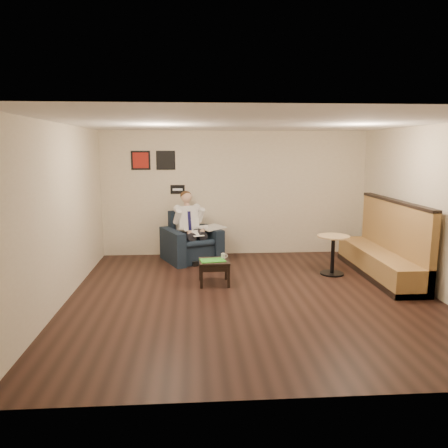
{
  "coord_description": "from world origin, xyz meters",
  "views": [
    {
      "loc": [
        -0.94,
        -6.85,
        2.41
      ],
      "look_at": [
        -0.38,
        1.2,
        1.01
      ],
      "focal_mm": 35.0,
      "sensor_mm": 36.0,
      "label": 1
    }
  ],
  "objects": [
    {
      "name": "side_table",
      "position": [
        -0.59,
        0.72,
        0.22
      ],
      "size": [
        0.54,
        0.54,
        0.44
      ],
      "primitive_type": "cube",
      "rotation": [
        0.0,
        0.0,
        0.02
      ],
      "color": "black",
      "rests_on": "ground"
    },
    {
      "name": "wall_left",
      "position": [
        -3.0,
        0.0,
        1.4
      ],
      "size": [
        0.02,
        6.0,
        2.8
      ],
      "primitive_type": "cube",
      "color": "beige",
      "rests_on": "ground"
    },
    {
      "name": "seated_man",
      "position": [
        -0.95,
        2.3,
        0.72
      ],
      "size": [
        1.03,
        1.21,
        1.43
      ],
      "primitive_type": null,
      "rotation": [
        0.0,
        0.0,
        0.4
      ],
      "color": "white",
      "rests_on": "armchair"
    },
    {
      "name": "lap_papers",
      "position": [
        -0.9,
        2.2,
        0.64
      ],
      "size": [
        0.37,
        0.41,
        0.01
      ],
      "primitive_type": "cube",
      "rotation": [
        0.0,
        0.0,
        0.47
      ],
      "color": "white",
      "rests_on": "seated_man"
    },
    {
      "name": "wall_front",
      "position": [
        0.0,
        -3.0,
        1.4
      ],
      "size": [
        6.0,
        0.02,
        2.8
      ],
      "primitive_type": "cube",
      "color": "beige",
      "rests_on": "ground"
    },
    {
      "name": "wall_right",
      "position": [
        3.0,
        0.0,
        1.4
      ],
      "size": [
        0.02,
        6.0,
        2.8
      ],
      "primitive_type": "cube",
      "color": "beige",
      "rests_on": "ground"
    },
    {
      "name": "art_print_right",
      "position": [
        -1.55,
        2.98,
        2.15
      ],
      "size": [
        0.42,
        0.03,
        0.42
      ],
      "primitive_type": "cube",
      "color": "black",
      "rests_on": "wall_back"
    },
    {
      "name": "banquette",
      "position": [
        2.59,
        1.02,
        0.72
      ],
      "size": [
        0.67,
        2.8,
        1.43
      ],
      "primitive_type": "cube",
      "color": "olive",
      "rests_on": "ground"
    },
    {
      "name": "armchair",
      "position": [
        -1.0,
        2.42,
        0.52
      ],
      "size": [
        1.42,
        1.42,
        1.05
      ],
      "primitive_type": "cube",
      "rotation": [
        0.0,
        0.0,
        0.4
      ],
      "color": "black",
      "rests_on": "ground"
    },
    {
      "name": "seating_sign",
      "position": [
        -1.3,
        2.98,
        1.5
      ],
      "size": [
        0.32,
        0.02,
        0.2
      ],
      "primitive_type": "cube",
      "color": "black",
      "rests_on": "wall_back"
    },
    {
      "name": "ground",
      "position": [
        0.0,
        0.0,
        0.0
      ],
      "size": [
        6.0,
        6.0,
        0.0
      ],
      "primitive_type": "plane",
      "color": "black",
      "rests_on": "ground"
    },
    {
      "name": "newspaper",
      "position": [
        -0.55,
        2.49,
        0.71
      ],
      "size": [
        0.66,
        0.71,
        0.01
      ],
      "primitive_type": "cube",
      "rotation": [
        0.0,
        0.0,
        0.46
      ],
      "color": "silver",
      "rests_on": "armchair"
    },
    {
      "name": "wall_back",
      "position": [
        0.0,
        3.0,
        1.4
      ],
      "size": [
        6.0,
        0.02,
        2.8
      ],
      "primitive_type": "cube",
      "color": "beige",
      "rests_on": "ground"
    },
    {
      "name": "cafe_table",
      "position": [
        1.72,
        1.16,
        0.38
      ],
      "size": [
        0.71,
        0.71,
        0.77
      ],
      "primitive_type": "cylinder",
      "rotation": [
        0.0,
        0.0,
        -0.17
      ],
      "color": "tan",
      "rests_on": "ground"
    },
    {
      "name": "coffee_mug",
      "position": [
        -0.42,
        0.84,
        0.48
      ],
      "size": [
        0.08,
        0.08,
        0.09
      ],
      "primitive_type": "cylinder",
      "rotation": [
        0.0,
        0.0,
        0.02
      ],
      "color": "white",
      "rests_on": "side_table"
    },
    {
      "name": "smartphone",
      "position": [
        -0.55,
        0.87,
        0.44
      ],
      "size": [
        0.14,
        0.09,
        0.01
      ],
      "primitive_type": "cube",
      "rotation": [
        0.0,
        0.0,
        -0.16
      ],
      "color": "black",
      "rests_on": "side_table"
    },
    {
      "name": "ceiling",
      "position": [
        0.0,
        0.0,
        2.8
      ],
      "size": [
        6.0,
        6.0,
        0.02
      ],
      "primitive_type": "cube",
      "color": "white",
      "rests_on": "wall_back"
    },
    {
      "name": "art_print_left",
      "position": [
        -2.1,
        2.98,
        2.15
      ],
      "size": [
        0.42,
        0.03,
        0.42
      ],
      "primitive_type": "cube",
      "color": "#A51D14",
      "rests_on": "wall_back"
    },
    {
      "name": "green_folder",
      "position": [
        -0.62,
        0.7,
        0.44
      ],
      "size": [
        0.48,
        0.38,
        0.01
      ],
      "primitive_type": "cube",
      "rotation": [
        0.0,
        0.0,
        0.16
      ],
      "color": "green",
      "rests_on": "side_table"
    }
  ]
}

